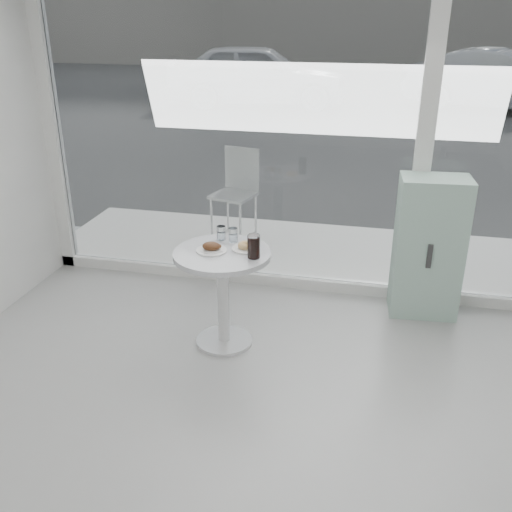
% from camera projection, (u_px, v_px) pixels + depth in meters
% --- Properties ---
extents(room_shell, '(6.00, 6.00, 6.00)m').
position_uv_depth(room_shell, '(129.00, 228.00, 1.40)').
color(room_shell, silver).
rests_on(room_shell, ground).
extents(storefront, '(5.00, 0.14, 3.00)m').
position_uv_depth(storefront, '(324.00, 100.00, 4.65)').
color(storefront, white).
rests_on(storefront, ground).
extents(main_table, '(0.72, 0.72, 0.77)m').
position_uv_depth(main_table, '(223.00, 279.00, 4.24)').
color(main_table, silver).
rests_on(main_table, ground).
extents(patio_deck, '(5.60, 1.60, 0.05)m').
position_uv_depth(patio_deck, '(318.00, 252.00, 6.05)').
color(patio_deck, silver).
rests_on(patio_deck, ground).
extents(street, '(40.00, 24.00, 0.00)m').
position_uv_depth(street, '(370.00, 96.00, 16.96)').
color(street, '#323232').
rests_on(street, ground).
extents(mint_cabinet, '(0.57, 0.41, 1.18)m').
position_uv_depth(mint_cabinet, '(428.00, 247.00, 4.69)').
color(mint_cabinet, '#8DB4A2').
rests_on(mint_cabinet, ground).
extents(patio_chair, '(0.51, 0.51, 0.97)m').
position_uv_depth(patio_chair, '(237.00, 187.00, 6.23)').
color(patio_chair, silver).
rests_on(patio_chair, patio_deck).
extents(car_white, '(4.91, 2.46, 1.61)m').
position_uv_depth(car_white, '(257.00, 75.00, 14.92)').
color(car_white, silver).
rests_on(car_white, street).
extents(car_silver, '(4.80, 2.82, 1.49)m').
position_uv_depth(car_silver, '(500.00, 81.00, 14.08)').
color(car_silver, '#A5A8AC').
rests_on(car_silver, street).
extents(plate_fritter, '(0.23, 0.23, 0.07)m').
position_uv_depth(plate_fritter, '(212.00, 248.00, 4.16)').
color(plate_fritter, white).
rests_on(plate_fritter, main_table).
extents(plate_donut, '(0.21, 0.21, 0.05)m').
position_uv_depth(plate_donut, '(246.00, 247.00, 4.19)').
color(plate_donut, white).
rests_on(plate_donut, main_table).
extents(water_tumbler_a, '(0.07, 0.07, 0.11)m').
position_uv_depth(water_tumbler_a, '(221.00, 234.00, 4.36)').
color(water_tumbler_a, white).
rests_on(water_tumbler_a, main_table).
extents(water_tumbler_b, '(0.07, 0.07, 0.11)m').
position_uv_depth(water_tumbler_b, '(233.00, 236.00, 4.31)').
color(water_tumbler_b, white).
rests_on(water_tumbler_b, main_table).
extents(cola_glass, '(0.09, 0.09, 0.17)m').
position_uv_depth(cola_glass, '(254.00, 247.00, 4.03)').
color(cola_glass, white).
rests_on(cola_glass, main_table).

